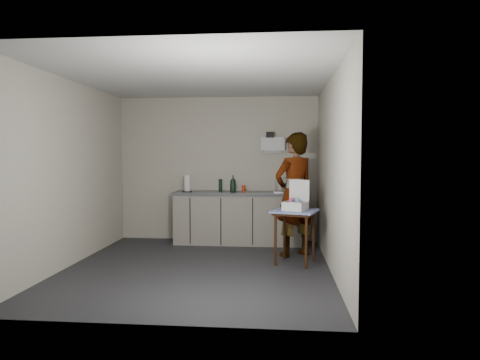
# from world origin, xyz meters

# --- Properties ---
(ground) EXTENTS (4.00, 4.00, 0.00)m
(ground) POSITION_xyz_m (0.00, 0.00, 0.00)
(ground) COLOR #26262B
(ground) RESTS_ON ground
(wall_back) EXTENTS (3.60, 0.02, 2.60)m
(wall_back) POSITION_xyz_m (0.00, 1.99, 1.30)
(wall_back) COLOR beige
(wall_back) RESTS_ON ground
(wall_right) EXTENTS (0.02, 4.00, 2.60)m
(wall_right) POSITION_xyz_m (1.79, 0.00, 1.30)
(wall_right) COLOR beige
(wall_right) RESTS_ON ground
(wall_left) EXTENTS (0.02, 4.00, 2.60)m
(wall_left) POSITION_xyz_m (-1.79, 0.00, 1.30)
(wall_left) COLOR beige
(wall_left) RESTS_ON ground
(ceiling) EXTENTS (3.60, 4.00, 0.01)m
(ceiling) POSITION_xyz_m (0.00, 0.00, 2.60)
(ceiling) COLOR white
(ceiling) RESTS_ON wall_back
(kitchen_counter) EXTENTS (2.24, 0.62, 0.91)m
(kitchen_counter) POSITION_xyz_m (0.40, 1.70, 0.43)
(kitchen_counter) COLOR black
(kitchen_counter) RESTS_ON ground
(wall_shelf) EXTENTS (0.42, 0.18, 0.37)m
(wall_shelf) POSITION_xyz_m (1.00, 1.92, 1.75)
(wall_shelf) COLOR white
(wall_shelf) RESTS_ON ground
(side_table) EXTENTS (0.75, 0.75, 0.77)m
(side_table) POSITION_xyz_m (1.34, 0.36, 0.67)
(side_table) COLOR #3D1C0E
(side_table) RESTS_ON ground
(standing_man) EXTENTS (0.83, 0.77, 1.90)m
(standing_man) POSITION_xyz_m (1.35, 0.84, 0.95)
(standing_man) COLOR #B2A593
(standing_man) RESTS_ON ground
(soap_bottle) EXTENTS (0.13, 0.13, 0.29)m
(soap_bottle) POSITION_xyz_m (0.31, 1.64, 1.06)
(soap_bottle) COLOR black
(soap_bottle) RESTS_ON kitchen_counter
(soda_can) EXTENTS (0.06, 0.06, 0.12)m
(soda_can) POSITION_xyz_m (0.49, 1.69, 0.97)
(soda_can) COLOR red
(soda_can) RESTS_ON kitchen_counter
(dark_bottle) EXTENTS (0.07, 0.07, 0.22)m
(dark_bottle) POSITION_xyz_m (0.09, 1.67, 1.02)
(dark_bottle) COLOR black
(dark_bottle) RESTS_ON kitchen_counter
(paper_towel) EXTENTS (0.16, 0.16, 0.29)m
(paper_towel) POSITION_xyz_m (-0.49, 1.61, 1.05)
(paper_towel) COLOR black
(paper_towel) RESTS_ON kitchen_counter
(dish_rack) EXTENTS (0.37, 0.28, 0.26)m
(dish_rack) POSITION_xyz_m (1.20, 1.66, 0.97)
(dish_rack) COLOR silver
(dish_rack) RESTS_ON kitchen_counter
(bakery_box) EXTENTS (0.40, 0.41, 0.43)m
(bakery_box) POSITION_xyz_m (1.35, 0.34, 0.87)
(bakery_box) COLOR white
(bakery_box) RESTS_ON side_table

